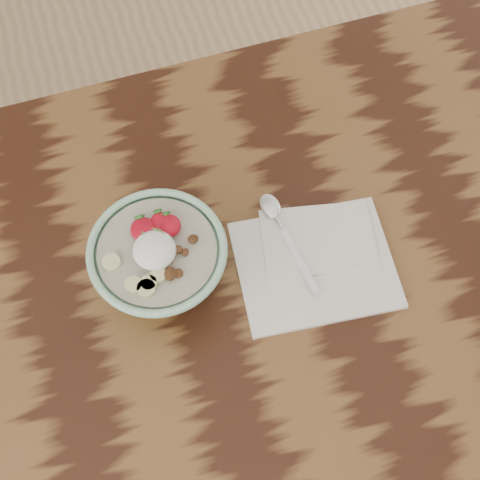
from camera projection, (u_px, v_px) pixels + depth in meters
The scene contains 4 objects.
table at pixel (203, 325), 107.21cm from camera, with size 160.00×90.00×75.00cm.
breakfast_bowl at pixel (160, 262), 94.62cm from camera, with size 19.40×19.40×13.24cm.
napkin at pixel (316, 259), 101.40cm from camera, with size 25.16×21.64×1.44cm.
spoon at pixel (277, 219), 103.03cm from camera, with size 4.17×18.32×0.95cm.
Camera 1 is at (-4.85, -34.76, 168.09)cm, focal length 50.00 mm.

